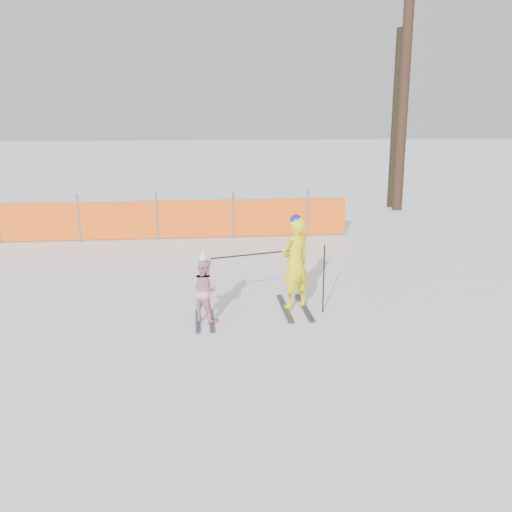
{
  "coord_description": "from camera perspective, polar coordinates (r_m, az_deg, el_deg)",
  "views": [
    {
      "loc": [
        -0.96,
        -8.48,
        3.3
      ],
      "look_at": [
        0.0,
        0.5,
        1.0
      ],
      "focal_mm": 40.0,
      "sensor_mm": 36.0,
      "label": 1
    }
  ],
  "objects": [
    {
      "name": "ground",
      "position": [
        9.15,
        0.34,
        -6.85
      ],
      "size": [
        120.0,
        120.0,
        0.0
      ],
      "primitive_type": "plane",
      "color": "white",
      "rests_on": "ground"
    },
    {
      "name": "safety_fence",
      "position": [
        15.56,
        -19.2,
        3.33
      ],
      "size": [
        15.07,
        0.06,
        1.25
      ],
      "color": "#595960",
      "rests_on": "ground"
    },
    {
      "name": "child",
      "position": [
        9.11,
        -5.24,
        -3.35
      ],
      "size": [
        0.63,
        1.02,
        1.2
      ],
      "color": "black",
      "rests_on": "ground"
    },
    {
      "name": "tree_trunks",
      "position": [
        20.26,
        14.25,
        14.17
      ],
      "size": [
        0.34,
        0.95,
        7.23
      ],
      "color": "#312015",
      "rests_on": "ground"
    },
    {
      "name": "adult",
      "position": [
        9.61,
        3.94,
        -0.69
      ],
      "size": [
        0.68,
        1.38,
        1.65
      ],
      "color": "black",
      "rests_on": "ground"
    },
    {
      "name": "ski_poles",
      "position": [
        9.37,
        2.91,
        -1.0
      ],
      "size": [
        1.9,
        0.41,
        1.17
      ],
      "color": "black",
      "rests_on": "ground"
    }
  ]
}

